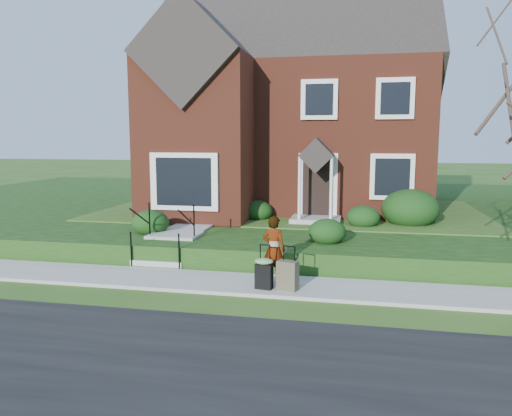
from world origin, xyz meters
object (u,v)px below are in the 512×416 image
(front_steps, at_px, (169,244))
(suitcase_black, at_px, (264,272))
(woman, at_px, (274,249))
(suitcase_olive, at_px, (288,275))

(front_steps, distance_m, suitcase_black, 3.79)
(front_steps, bearing_deg, woman, -28.27)
(suitcase_olive, bearing_deg, suitcase_black, -160.29)
(suitcase_black, distance_m, suitcase_olive, 0.52)
(woman, bearing_deg, front_steps, -11.50)
(front_steps, height_order, suitcase_olive, front_steps)
(front_steps, relative_size, suitcase_olive, 2.09)
(woman, relative_size, suitcase_olive, 1.60)
(woman, xyz_separation_m, suitcase_olive, (0.39, -0.48, -0.45))
(suitcase_olive, bearing_deg, front_steps, 165.07)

